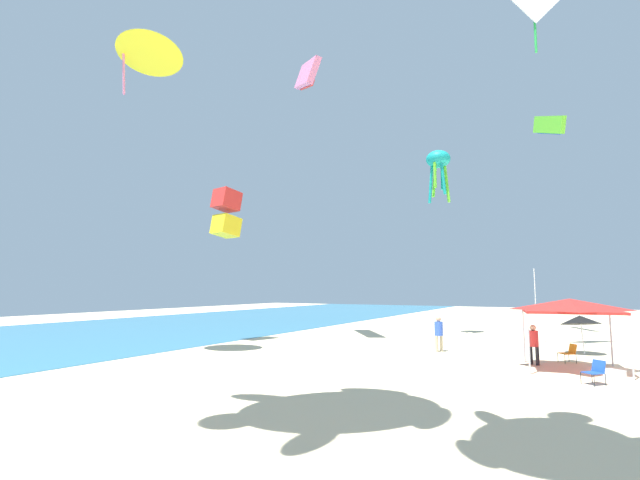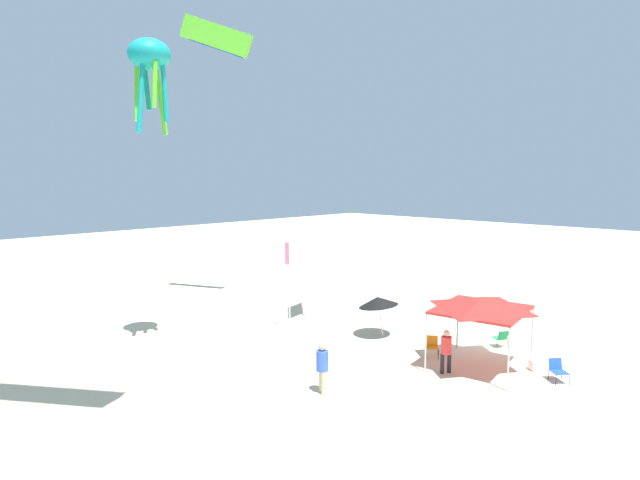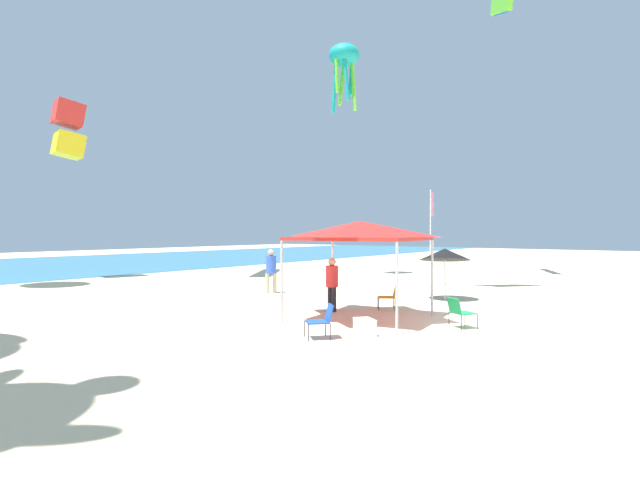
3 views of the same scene
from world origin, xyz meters
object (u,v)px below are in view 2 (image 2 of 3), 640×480
Objects in this scene: person_watching_sky at (322,364)px; canopy_tent at (482,304)px; person_far_stroller at (446,348)px; beach_umbrella at (378,301)px; folding_chair_right_of_tent at (432,345)px; banner_flag at (289,277)px; kite_octopus_teal at (150,60)px; kite_parafoil_lime at (216,37)px; cooler_box at (538,365)px; folding_chair_facing_ocean at (558,369)px; folding_chair_near_cooler at (501,337)px.

canopy_tent is at bearing 95.83° from person_watching_sky.
person_watching_sky is at bearing -175.82° from person_far_stroller.
canopy_tent is 1.87× the size of beach_umbrella.
folding_chair_right_of_tent is (-3.28, 0.50, -1.22)m from beach_umbrella.
kite_octopus_teal reaches higher than banner_flag.
folding_chair_right_of_tent is 7.55m from banner_flag.
kite_parafoil_lime reaches higher than canopy_tent.
folding_chair_right_of_tent reaches higher than cooler_box.
cooler_box is 19.67m from kite_octopus_teal.
folding_chair_near_cooler is at bearing 97.20° from folding_chair_facing_ocean.
kite_octopus_teal is at bearing -12.43° from folding_chair_near_cooler.
kite_octopus_teal is (5.37, 8.28, 10.53)m from beach_umbrella.
kite_octopus_teal reaches higher than canopy_tent.
cooler_box is (-1.80, -1.30, -2.37)m from canopy_tent.
beach_umbrella is at bearing 7.63° from cooler_box.
kite_parafoil_lime reaches higher than folding_chair_facing_ocean.
folding_chair_near_cooler is 0.22× the size of kite_octopus_teal.
folding_chair_facing_ocean is 12.31m from banner_flag.
beach_umbrella is 5.09m from person_far_stroller.
kite_parafoil_lime is (15.69, 3.80, 14.96)m from folding_chair_near_cooler.
canopy_tent is 3.25m from cooler_box.
person_far_stroller is at bearing -76.62° from folding_chair_right_of_tent.
banner_flag is at bearing -29.91° from folding_chair_near_cooler.
canopy_tent is 2.16× the size of person_watching_sky.
banner_flag is 7.74m from person_watching_sky.
kite_octopus_teal is (10.29, 10.78, 11.75)m from folding_chair_near_cooler.
beach_umbrella is 4.47m from banner_flag.
person_far_stroller is at bearing 95.61° from person_watching_sky.
folding_chair_facing_ocean is (-3.17, 2.15, 0.00)m from folding_chair_near_cooler.
folding_chair_facing_ocean is at bearing 81.24° from person_watching_sky.
kite_parafoil_lime reaches higher than folding_chair_right_of_tent.
kite_parafoil_lime is (5.39, -6.98, 3.20)m from kite_octopus_teal.
folding_chair_right_of_tent is 0.48× the size of person_far_stroller.
kite_parafoil_lime is (17.92, 2.25, 15.23)m from cooler_box.
beach_umbrella reaches higher than person_far_stroller.
canopy_tent reaches higher than folding_chair_right_of_tent.
person_far_stroller is 21.16m from kite_parafoil_lime.
folding_chair_facing_ocean is 19.85m from kite_octopus_teal.
folding_chair_near_cooler is (-4.92, -2.50, -1.22)m from beach_umbrella.
kite_parafoil_lime reaches higher than kite_octopus_teal.
banner_flag reaches higher than folding_chair_right_of_tent.
beach_umbrella is 17.50m from kite_parafoil_lime.
banner_flag is at bearing 176.53° from person_watching_sky.
folding_chair_near_cooler is 0.48× the size of person_far_stroller.
folding_chair_near_cooler is 2.73m from cooler_box.
folding_chair_right_of_tent is 6.04m from person_watching_sky.
beach_umbrella is at bearing 97.72° from person_far_stroller.
kite_parafoil_lime is at bearing -7.84° from banner_flag.
folding_chair_right_of_tent is at bearing 4.38° from canopy_tent.
person_far_stroller is at bearing 163.93° from folding_chair_facing_ocean.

